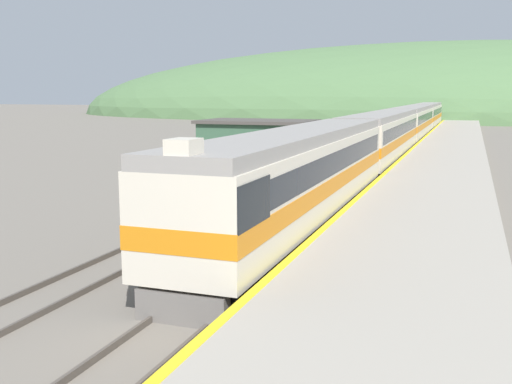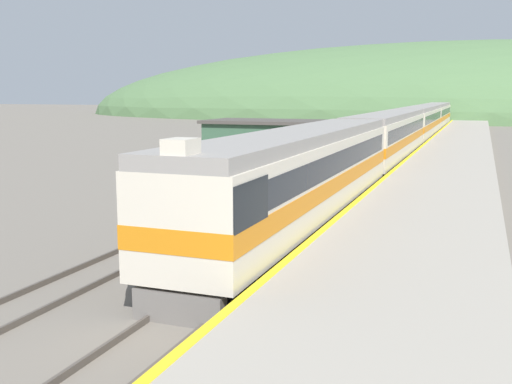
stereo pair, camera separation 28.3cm
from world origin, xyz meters
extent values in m
cube|color=#4C443D|center=(-0.72, 70.00, 0.08)|extent=(0.08, 180.00, 0.16)
cube|color=#4C443D|center=(0.72, 70.00, 0.08)|extent=(0.08, 180.00, 0.16)
cube|color=#4C443D|center=(-4.85, 70.00, 0.08)|extent=(0.08, 180.00, 0.16)
cube|color=#4C443D|center=(-3.42, 70.00, 0.08)|extent=(0.08, 180.00, 0.16)
cube|color=#9E9689|center=(4.44, 50.00, 0.45)|extent=(5.73, 140.00, 0.90)
cube|color=yellow|center=(1.70, 50.00, 0.91)|extent=(0.24, 140.00, 0.01)
ellipsoid|color=#517547|center=(0.00, 150.39, 0.00)|extent=(191.30, 86.08, 34.41)
cube|color=#385B42|center=(-9.34, 44.41, 1.54)|extent=(8.15, 5.10, 3.08)
cube|color=#47423D|center=(-9.34, 44.41, 3.20)|extent=(8.65, 5.60, 0.24)
cube|color=black|center=(0.00, 23.10, 0.42)|extent=(2.39, 19.80, 0.85)
cube|color=beige|center=(0.00, 23.10, 2.20)|extent=(2.92, 21.06, 2.69)
cube|color=orange|center=(0.00, 23.10, 1.98)|extent=(2.95, 21.08, 0.59)
cube|color=black|center=(0.00, 23.10, 2.79)|extent=(2.94, 19.80, 0.81)
cube|color=gray|center=(0.00, 23.10, 3.74)|extent=(2.74, 21.06, 0.40)
cube|color=black|center=(0.00, 13.70, 2.79)|extent=(2.96, 2.20, 1.08)
cube|color=beige|center=(0.00, 13.02, 4.12)|extent=(0.64, 0.80, 0.36)
cube|color=slate|center=(0.00, 12.77, 0.38)|extent=(2.28, 0.40, 0.77)
cube|color=black|center=(0.00, 45.73, 0.42)|extent=(2.39, 21.05, 0.85)
cube|color=beige|center=(0.00, 45.73, 2.20)|extent=(2.92, 22.39, 2.69)
cube|color=orange|center=(0.00, 45.73, 1.98)|extent=(2.95, 22.41, 0.59)
cube|color=black|center=(0.00, 45.73, 2.79)|extent=(2.94, 21.05, 0.81)
cube|color=gray|center=(0.00, 45.73, 3.74)|extent=(2.74, 22.39, 0.40)
cube|color=black|center=(0.00, 69.02, 0.42)|extent=(2.39, 21.05, 0.85)
cube|color=beige|center=(0.00, 69.02, 2.20)|extent=(2.92, 22.39, 2.69)
cube|color=orange|center=(0.00, 69.02, 1.98)|extent=(2.95, 22.41, 0.59)
cube|color=black|center=(0.00, 69.02, 2.79)|extent=(2.94, 21.05, 0.81)
cube|color=gray|center=(0.00, 69.02, 3.74)|extent=(2.74, 22.39, 0.40)
cube|color=black|center=(0.00, 92.31, 0.42)|extent=(2.39, 21.05, 0.85)
cube|color=beige|center=(0.00, 92.31, 2.20)|extent=(2.92, 22.39, 2.69)
cube|color=orange|center=(0.00, 92.31, 1.98)|extent=(2.95, 22.41, 0.59)
cube|color=black|center=(0.00, 92.31, 2.79)|extent=(2.94, 21.05, 0.81)
cube|color=gray|center=(0.00, 92.31, 3.74)|extent=(2.74, 22.39, 0.40)
camera|label=1|loc=(6.11, 0.84, 5.30)|focal=42.00mm
camera|label=2|loc=(6.37, 0.93, 5.30)|focal=42.00mm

